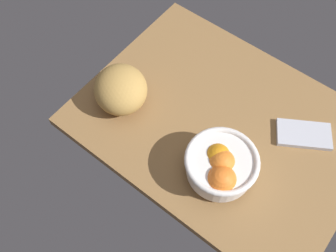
{
  "coord_description": "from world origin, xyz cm",
  "views": [
    {
      "loc": [
        -22.09,
        53.25,
        95.22
      ],
      "look_at": [
        9.47,
        12.84,
        5.0
      ],
      "focal_mm": 40.96,
      "sensor_mm": 36.0,
      "label": 1
    }
  ],
  "objects": [
    {
      "name": "ground_plane",
      "position": [
        0.0,
        0.0,
        -1.5
      ],
      "size": [
        79.84,
        60.21,
        3.0
      ],
      "primitive_type": "cube",
      "color": "olive"
    },
    {
      "name": "fruit_bowl",
      "position": [
        -8.52,
        14.14,
        5.77
      ],
      "size": [
        19.04,
        19.04,
        10.54
      ],
      "color": "white",
      "rests_on": "ground"
    },
    {
      "name": "bread_loaf",
      "position": [
        27.27,
        11.97,
        5.66
      ],
      "size": [
        22.49,
        22.37,
        11.32
      ],
      "primitive_type": "ellipsoid",
      "rotation": [
        0.0,
        0.0,
        5.56
      ],
      "color": "#BA8E48",
      "rests_on": "ground"
    },
    {
      "name": "napkin_folded",
      "position": [
        -20.76,
        -10.45,
        0.71
      ],
      "size": [
        17.15,
        14.91,
        1.41
      ],
      "primitive_type": "cube",
      "rotation": [
        0.0,
        0.0,
        0.55
      ],
      "color": "silver",
      "rests_on": "ground"
    }
  ]
}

